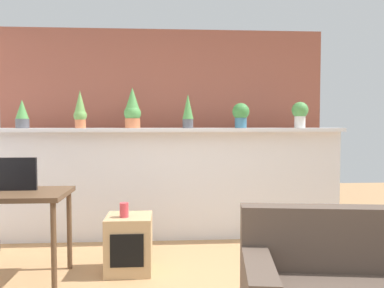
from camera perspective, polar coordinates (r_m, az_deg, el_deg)
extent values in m
cube|color=silver|center=(4.54, -4.02, -5.97)|extent=(4.04, 0.16, 1.23)
cube|color=silver|center=(4.44, -4.05, 2.05)|extent=(4.04, 0.36, 0.04)
cube|color=#9E5442|center=(5.08, -4.02, 2.19)|extent=(4.04, 0.10, 2.50)
cylinder|color=#4C4C51|center=(4.71, -23.23, 2.73)|extent=(0.14, 0.14, 0.10)
cone|color=#4C9347|center=(4.71, -23.27, 4.63)|extent=(0.14, 0.14, 0.21)
cylinder|color=#C66B42|center=(4.50, -15.77, 2.81)|extent=(0.12, 0.12, 0.09)
sphere|color=#669E4C|center=(4.50, -15.79, 3.95)|extent=(0.14, 0.14, 0.14)
cone|color=#669E4C|center=(4.51, -15.82, 5.88)|extent=(0.12, 0.12, 0.25)
cylinder|color=#C66B42|center=(4.50, -8.56, 2.97)|extent=(0.17, 0.17, 0.11)
sphere|color=#4C9347|center=(4.50, -8.57, 4.39)|extent=(0.19, 0.19, 0.19)
cone|color=#4C9347|center=(4.50, -8.58, 6.48)|extent=(0.16, 0.16, 0.25)
cylinder|color=#4C4C51|center=(4.43, -0.60, 2.96)|extent=(0.12, 0.12, 0.10)
cone|color=#4C9347|center=(4.43, -0.60, 5.41)|extent=(0.12, 0.12, 0.28)
cylinder|color=#386B84|center=(4.49, 7.03, 3.02)|extent=(0.13, 0.13, 0.11)
sphere|color=#3D843D|center=(4.50, 7.04, 4.66)|extent=(0.19, 0.19, 0.19)
cylinder|color=silver|center=(4.66, 15.26, 3.05)|extent=(0.12, 0.12, 0.13)
sphere|color=#4C9347|center=(4.67, 15.28, 4.73)|extent=(0.19, 0.19, 0.19)
cylinder|color=brown|center=(3.36, -19.28, -13.84)|extent=(0.04, 0.04, 0.71)
cylinder|color=brown|center=(3.83, -17.24, -11.74)|extent=(0.04, 0.04, 0.71)
cube|color=brown|center=(3.67, -25.92, -6.55)|extent=(1.10, 0.60, 0.04)
cube|color=black|center=(3.70, -24.80, -3.94)|extent=(0.45, 0.04, 0.28)
cube|color=tan|center=(3.67, -9.04, -13.96)|extent=(0.40, 0.40, 0.50)
cube|color=black|center=(3.49, -9.34, -14.86)|extent=(0.28, 0.04, 0.28)
cylinder|color=#CC3D47|center=(3.55, -9.74, -9.34)|extent=(0.08, 0.08, 0.13)
cube|color=brown|center=(2.76, 23.86, -12.36)|extent=(1.57, 0.37, 0.40)
cube|color=brown|center=(2.36, 9.47, -17.81)|extent=(0.26, 0.77, 0.16)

